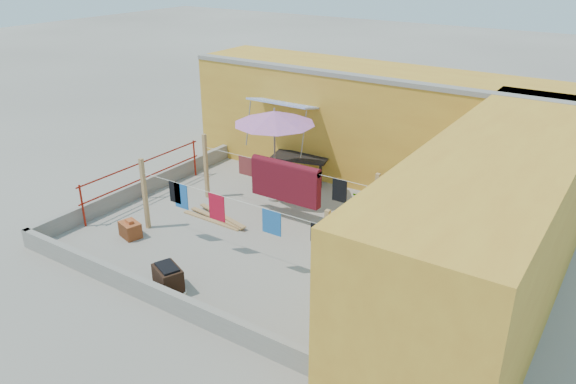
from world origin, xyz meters
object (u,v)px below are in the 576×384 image
(brick_stack, at_px, (130,229))
(green_hose, at_px, (383,214))
(white_basin, at_px, (175,293))
(plant_back_a, at_px, (367,201))
(brazier, at_px, (168,279))
(outdoor_table, at_px, (300,159))
(patio_umbrella, at_px, (274,118))
(water_jug_a, at_px, (393,269))
(water_jug_b, at_px, (443,232))

(brick_stack, xyz_separation_m, green_hose, (4.48, 4.40, -0.16))
(white_basin, distance_m, plant_back_a, 5.60)
(brazier, xyz_separation_m, green_hose, (2.09, 5.55, -0.25))
(brick_stack, relative_size, plant_back_a, 0.75)
(brazier, bearing_deg, outdoor_table, 98.14)
(brazier, height_order, green_hose, brazier)
(brick_stack, height_order, brazier, brazier)
(outdoor_table, bearing_deg, patio_umbrella, -84.43)
(brick_stack, distance_m, brazier, 2.65)
(outdoor_table, distance_m, green_hose, 3.16)
(patio_umbrella, height_order, white_basin, patio_umbrella)
(water_jug_a, height_order, water_jug_b, water_jug_a)
(patio_umbrella, relative_size, brazier, 3.36)
(brick_stack, xyz_separation_m, plant_back_a, (4.13, 4.17, 0.20))
(white_basin, xyz_separation_m, green_hose, (1.90, 5.60, -0.01))
(patio_umbrella, relative_size, brick_stack, 4.31)
(white_basin, height_order, water_jug_a, water_jug_a)
(brazier, bearing_deg, patio_umbrella, 98.94)
(water_jug_a, bearing_deg, green_hose, 118.91)
(brazier, xyz_separation_m, water_jug_a, (3.49, 3.03, -0.13))
(brazier, xyz_separation_m, water_jug_b, (3.78, 5.22, -0.14))
(patio_umbrella, xyz_separation_m, water_jug_b, (4.53, 0.41, -2.15))
(water_jug_a, bearing_deg, water_jug_b, 82.50)
(water_jug_b, relative_size, green_hose, 0.69)
(white_basin, relative_size, water_jug_a, 1.38)
(water_jug_a, bearing_deg, patio_umbrella, 157.18)
(brazier, height_order, water_jug_b, brazier)
(water_jug_b, height_order, plant_back_a, plant_back_a)
(brazier, bearing_deg, water_jug_b, 54.11)
(water_jug_b, bearing_deg, plant_back_a, 177.13)
(brick_stack, relative_size, brazier, 0.78)
(patio_umbrella, bearing_deg, brick_stack, -114.04)
(white_basin, height_order, plant_back_a, plant_back_a)
(green_hose, bearing_deg, water_jug_b, -11.25)
(green_hose, bearing_deg, white_basin, -108.75)
(water_jug_b, bearing_deg, water_jug_a, -97.50)
(patio_umbrella, height_order, green_hose, patio_umbrella)
(brazier, bearing_deg, white_basin, -13.71)
(patio_umbrella, bearing_deg, water_jug_a, -22.82)
(outdoor_table, xyz_separation_m, water_jug_a, (4.39, -3.29, -0.54))
(water_jug_b, xyz_separation_m, green_hose, (-1.69, 0.34, -0.11))
(brazier, xyz_separation_m, white_basin, (0.19, -0.05, -0.24))
(brick_stack, height_order, water_jug_a, brick_stack)
(water_jug_a, height_order, green_hose, water_jug_a)
(outdoor_table, relative_size, brazier, 2.33)
(brick_stack, distance_m, green_hose, 6.28)
(brick_stack, xyz_separation_m, brazier, (2.39, -1.15, 0.09))
(water_jug_b, distance_m, green_hose, 1.72)
(outdoor_table, xyz_separation_m, white_basin, (1.09, -6.36, -0.64))
(outdoor_table, height_order, brick_stack, outdoor_table)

